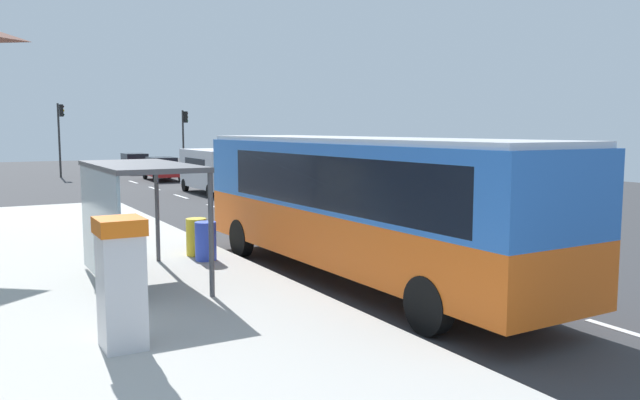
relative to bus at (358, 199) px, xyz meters
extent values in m
cube|color=#38383A|center=(1.71, 14.39, -1.86)|extent=(56.00, 92.00, 0.04)
cube|color=beige|center=(-4.69, 2.39, -1.75)|extent=(6.20, 30.00, 0.18)
cube|color=silver|center=(1.96, -0.61, -1.84)|extent=(0.16, 2.20, 0.01)
cube|color=silver|center=(1.96, 4.39, -1.84)|extent=(0.16, 2.20, 0.01)
cube|color=silver|center=(1.96, 9.39, -1.84)|extent=(0.16, 2.20, 0.01)
cube|color=silver|center=(1.96, 14.39, -1.84)|extent=(0.16, 2.20, 0.01)
cube|color=silver|center=(1.96, 19.39, -1.84)|extent=(0.16, 2.20, 0.01)
cube|color=silver|center=(1.96, 24.39, -1.84)|extent=(0.16, 2.20, 0.01)
cube|color=silver|center=(1.96, 29.39, -1.84)|extent=(0.16, 2.20, 0.01)
cube|color=orange|center=(0.01, -0.02, -0.77)|extent=(2.75, 11.05, 1.15)
cube|color=blue|center=(0.01, -0.02, 0.53)|extent=(2.75, 11.05, 1.45)
cube|color=silver|center=(0.01, -0.02, 1.31)|extent=(2.62, 10.83, 0.12)
cube|color=black|center=(-0.11, 5.43, 0.46)|extent=(2.30, 0.17, 1.22)
cube|color=black|center=(-1.19, -0.55, 0.46)|extent=(0.28, 8.58, 1.10)
cylinder|color=black|center=(-1.21, 3.85, -1.34)|extent=(0.30, 1.01, 1.00)
cylinder|color=black|center=(1.05, 3.90, -1.34)|extent=(0.30, 1.01, 1.00)
cylinder|color=black|center=(-1.03, -3.74, -1.34)|extent=(0.30, 1.01, 1.00)
cylinder|color=black|center=(1.23, -3.69, -1.34)|extent=(0.30, 1.01, 1.00)
cube|color=silver|center=(3.91, 19.98, -0.52)|extent=(2.01, 5.21, 1.96)
cube|color=black|center=(3.91, 19.98, -0.19)|extent=(2.05, 3.13, 0.44)
cylinder|color=black|center=(4.81, 17.98, -1.50)|extent=(0.22, 0.68, 0.68)
cylinder|color=black|center=(3.01, 17.98, -1.50)|extent=(0.22, 0.68, 0.68)
cylinder|color=black|center=(4.82, 21.98, -1.50)|extent=(0.22, 0.68, 0.68)
cylinder|color=black|center=(3.02, 21.98, -1.50)|extent=(0.22, 0.68, 0.68)
cube|color=#A51919|center=(4.01, 37.71, -1.22)|extent=(1.86, 4.43, 0.60)
cube|color=black|center=(4.01, 37.51, -0.62)|extent=(1.62, 2.40, 0.60)
cylinder|color=black|center=(3.21, 39.22, -1.52)|extent=(0.21, 0.64, 0.64)
cylinder|color=black|center=(4.85, 39.20, -1.52)|extent=(0.21, 0.64, 0.64)
cylinder|color=black|center=(3.17, 36.22, -1.52)|extent=(0.21, 0.64, 0.64)
cylinder|color=black|center=(4.81, 36.20, -1.52)|extent=(0.21, 0.64, 0.64)
cube|color=#A51919|center=(4.01, 29.94, -1.22)|extent=(1.97, 4.47, 0.60)
cube|color=black|center=(4.02, 30.14, -0.62)|extent=(1.67, 2.44, 0.60)
cylinder|color=black|center=(4.77, 28.41, -1.52)|extent=(0.22, 0.65, 0.64)
cylinder|color=black|center=(3.14, 28.48, -1.52)|extent=(0.22, 0.65, 0.64)
cylinder|color=black|center=(4.89, 31.41, -1.52)|extent=(0.22, 0.65, 0.64)
cylinder|color=black|center=(3.25, 31.47, -1.52)|extent=(0.22, 0.65, 0.64)
cube|color=silver|center=(-5.69, -2.41, -0.81)|extent=(0.60, 0.70, 1.70)
cube|color=orange|center=(-5.69, -2.41, 0.16)|extent=(0.66, 0.76, 0.24)
cube|color=black|center=(-5.38, -2.41, -0.54)|extent=(0.03, 0.36, 0.44)
cylinder|color=blue|center=(-2.49, 3.03, -1.19)|extent=(0.52, 0.52, 0.95)
cylinder|color=yellow|center=(-2.49, 3.73, -1.19)|extent=(0.52, 0.52, 0.95)
cylinder|color=#2D2D2D|center=(7.11, 35.16, 0.54)|extent=(0.14, 0.14, 4.76)
cube|color=black|center=(7.33, 35.16, 2.42)|extent=(0.24, 0.28, 0.84)
sphere|color=#360606|center=(7.45, 35.16, 2.70)|extent=(0.16, 0.16, 0.16)
sphere|color=#3C2C03|center=(7.45, 35.16, 2.42)|extent=(0.16, 0.16, 0.16)
sphere|color=green|center=(7.45, 35.16, 2.14)|extent=(0.16, 0.16, 0.16)
cylinder|color=#2D2D2D|center=(-1.49, 35.96, 0.73)|extent=(0.14, 0.14, 5.15)
cube|color=black|center=(-1.27, 35.96, 2.80)|extent=(0.24, 0.28, 0.84)
sphere|color=#360606|center=(-1.15, 35.96, 3.08)|extent=(0.16, 0.16, 0.16)
sphere|color=#F2B20C|center=(-1.15, 35.96, 2.80)|extent=(0.16, 0.16, 0.16)
sphere|color=black|center=(-1.15, 35.96, 2.52)|extent=(0.16, 0.16, 0.16)
cube|color=#4C4C51|center=(-4.39, 1.60, 0.79)|extent=(1.80, 4.00, 0.10)
cube|color=#8CA5B2|center=(-5.24, 1.60, -0.41)|extent=(0.06, 3.80, 2.30)
cylinder|color=#4C4C51|center=(-3.54, -0.30, -0.44)|extent=(0.10, 0.10, 2.44)
cylinder|color=#4C4C51|center=(-3.54, 3.50, -0.44)|extent=(0.10, 0.10, 2.44)
camera|label=1|loc=(-7.67, -11.82, 1.57)|focal=35.88mm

